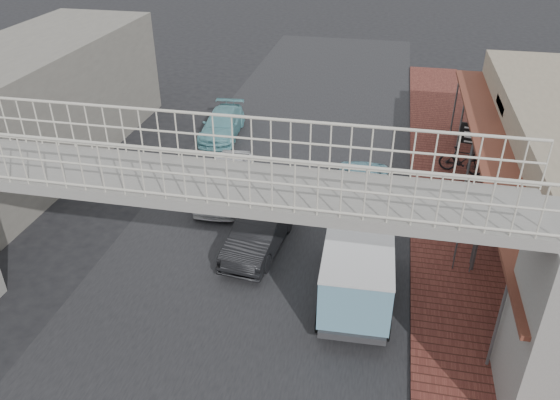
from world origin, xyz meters
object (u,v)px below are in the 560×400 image
at_px(motorcycle_far, 462,160).
at_px(arrow_sign, 494,138).
at_px(angkot_van, 358,263).
at_px(angkot_curb, 362,183).
at_px(angkot_far, 222,124).
at_px(dark_sedan, 260,231).
at_px(street_clock, 475,202).
at_px(motorcycle_near, 471,191).
at_px(white_hatchback, 225,180).

xyz_separation_m(motorcycle_far, arrow_sign, (0.76, -1.47, 1.72)).
bearing_deg(angkot_van, angkot_curb, 90.56).
xyz_separation_m(angkot_far, motorcycle_far, (11.02, -1.92, 0.07)).
bearing_deg(dark_sedan, angkot_curb, 59.48).
bearing_deg(angkot_van, street_clock, 32.84).
height_order(angkot_far, arrow_sign, arrow_sign).
relative_size(dark_sedan, street_clock, 1.43).
distance_m(dark_sedan, angkot_van, 3.99).
height_order(dark_sedan, angkot_far, dark_sedan).
bearing_deg(motorcycle_far, angkot_far, 94.05).
bearing_deg(angkot_far, angkot_curb, -37.53).
bearing_deg(angkot_van, angkot_far, 122.17).
xyz_separation_m(angkot_curb, motorcycle_near, (4.08, 0.26, -0.03)).
bearing_deg(arrow_sign, angkot_curb, -153.17).
distance_m(angkot_curb, street_clock, 5.62).
relative_size(angkot_far, street_clock, 1.45).
height_order(white_hatchback, arrow_sign, arrow_sign).
xyz_separation_m(white_hatchback, motorcycle_far, (9.16, 3.81, -0.07)).
distance_m(motorcycle_far, arrow_sign, 2.39).
xyz_separation_m(dark_sedan, motorcycle_far, (7.05, 6.91, -0.01)).
xyz_separation_m(white_hatchback, arrow_sign, (9.92, 2.34, 1.65)).
bearing_deg(angkot_far, street_clock, -43.50).
relative_size(angkot_curb, angkot_van, 0.97).
xyz_separation_m(dark_sedan, angkot_van, (3.37, -2.02, 0.67)).
bearing_deg(motorcycle_far, angkot_curb, 138.46).
xyz_separation_m(angkot_van, motorcycle_near, (3.81, 6.48, -0.78)).
bearing_deg(motorcycle_far, dark_sedan, 148.35).
height_order(dark_sedan, street_clock, street_clock).
bearing_deg(arrow_sign, white_hatchback, -154.71).
distance_m(white_hatchback, arrow_sign, 10.33).
distance_m(angkot_far, motorcycle_near, 11.99).
height_order(angkot_curb, arrow_sign, arrow_sign).
distance_m(angkot_curb, angkot_van, 6.26).
height_order(angkot_curb, motorcycle_far, motorcycle_far).
bearing_deg(motorcycle_near, street_clock, -178.12).
distance_m(motorcycle_near, motorcycle_far, 2.46).
distance_m(white_hatchback, street_clock, 9.33).
relative_size(motorcycle_far, arrow_sign, 0.67).
xyz_separation_m(motorcycle_near, street_clock, (-0.60, -4.24, 1.91)).
bearing_deg(arrow_sign, motorcycle_far, 129.50).
bearing_deg(street_clock, arrow_sign, 84.85).
xyz_separation_m(angkot_curb, angkot_van, (0.27, -6.21, 0.75)).
bearing_deg(motorcycle_near, motorcycle_far, 13.15).
bearing_deg(angkot_far, motorcycle_near, -25.69).
height_order(angkot_far, motorcycle_near, angkot_far).
distance_m(street_clock, arrow_sign, 5.36).
distance_m(motorcycle_far, street_clock, 6.95).
relative_size(angkot_van, motorcycle_far, 2.33).
height_order(white_hatchback, angkot_far, white_hatchback).
distance_m(motorcycle_near, arrow_sign, 2.16).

